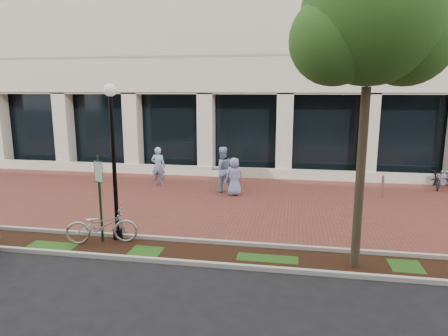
% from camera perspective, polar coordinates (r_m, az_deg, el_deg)
% --- Properties ---
extents(ground, '(120.00, 120.00, 0.00)m').
position_cam_1_polar(ground, '(15.99, 0.73, -4.77)').
color(ground, black).
rests_on(ground, ground).
extents(brick_plaza, '(40.00, 9.00, 0.01)m').
position_cam_1_polar(brick_plaza, '(15.99, 0.73, -4.76)').
color(brick_plaza, brown).
rests_on(brick_plaza, ground).
extents(planting_strip, '(40.00, 1.50, 0.01)m').
position_cam_1_polar(planting_strip, '(11.13, -3.73, -12.06)').
color(planting_strip, black).
rests_on(planting_strip, ground).
extents(curb_plaza_side, '(40.00, 0.12, 0.12)m').
position_cam_1_polar(curb_plaza_side, '(11.78, -2.86, -10.41)').
color(curb_plaza_side, '#BAB9AF').
rests_on(curb_plaza_side, ground).
extents(curb_street_side, '(40.00, 0.12, 0.12)m').
position_cam_1_polar(curb_street_side, '(10.44, -4.73, -13.37)').
color(curb_street_side, '#BAB9AF').
rests_on(curb_street_side, ground).
extents(parking_sign, '(0.34, 0.07, 2.57)m').
position_cam_1_polar(parking_sign, '(11.90, -17.39, -2.80)').
color(parking_sign, '#123317').
rests_on(parking_sign, ground).
extents(lamppost, '(0.36, 0.36, 4.55)m').
position_cam_1_polar(lamppost, '(11.88, -15.51, 1.93)').
color(lamppost, black).
rests_on(lamppost, ground).
extents(street_tree, '(3.78, 3.15, 7.60)m').
position_cam_1_polar(street_tree, '(10.09, 20.47, 18.62)').
color(street_tree, '#473B28').
rests_on(street_tree, ground).
extents(locked_bicycle, '(2.15, 1.27, 1.07)m').
position_cam_1_polar(locked_bicycle, '(12.13, -17.07, -7.88)').
color(locked_bicycle, '#B4B4B8').
rests_on(locked_bicycle, ground).
extents(pedestrian_left, '(0.67, 0.46, 1.80)m').
position_cam_1_polar(pedestrian_left, '(18.70, -9.37, 0.26)').
color(pedestrian_left, '#8B9ECF').
rests_on(pedestrian_left, ground).
extents(pedestrian_mid, '(1.20, 1.11, 1.98)m').
position_cam_1_polar(pedestrian_mid, '(17.25, -0.31, -0.21)').
color(pedestrian_mid, '#94B1DD').
rests_on(pedestrian_mid, ground).
extents(pedestrian_right, '(0.93, 0.80, 1.61)m').
position_cam_1_polar(pedestrian_right, '(16.69, 1.49, -1.25)').
color(pedestrian_right, '#8E9ED4').
rests_on(pedestrian_right, ground).
extents(bollard, '(0.12, 0.12, 0.99)m').
position_cam_1_polar(bollard, '(17.58, 21.70, -2.41)').
color(bollard, '#ADADB2').
rests_on(bollard, ground).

